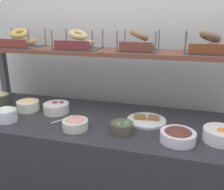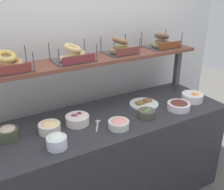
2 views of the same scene
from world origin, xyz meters
TOP-DOWN VIEW (x-y plane):
  - back_wall at (0.00, 0.55)m, footprint 3.15×0.06m
  - deli_counter at (0.00, 0.00)m, footprint 1.95×0.70m
  - shelf_riser_right at (0.92, 0.27)m, footprint 0.05×0.05m
  - upper_shelf at (0.00, 0.27)m, footprint 1.91×0.32m
  - bowl_tuna_salad at (-0.80, 0.07)m, footprint 0.14×0.14m
  - bowl_beet_salad at (-0.31, 0.03)m, footprint 0.18×0.18m
  - bowl_cream_cheese at (-0.55, -0.20)m, footprint 0.14×0.14m
  - bowl_chocolate_spread at (0.54, -0.17)m, footprint 0.19×0.19m
  - bowl_veggie_mix at (0.22, -0.15)m, footprint 0.13×0.13m
  - bowl_fruit_salad at (0.77, -0.11)m, footprint 0.19×0.19m
  - bowl_lox_spread at (-0.06, -0.18)m, footprint 0.16×0.16m
  - bowl_egg_salad at (-0.53, 0.02)m, footprint 0.16×0.16m
  - serving_plate_white at (0.34, 0.05)m, footprint 0.26×0.26m
  - serving_spoon_near_plate at (-0.18, -0.06)m, footprint 0.11×0.16m
  - bagel_basket_sesame at (-0.71, 0.26)m, footprint 0.33×0.26m
  - bagel_basket_plain at (-0.22, 0.26)m, footprint 0.32×0.24m
  - bagel_basket_everything at (0.23, 0.29)m, footprint 0.28×0.25m
  - bagel_basket_poppy at (0.69, 0.29)m, footprint 0.31×0.25m

SIDE VIEW (x-z plane):
  - deli_counter at x=0.00m, z-range 0.00..0.85m
  - serving_spoon_near_plate at x=-0.18m, z-range 0.85..0.86m
  - serving_plate_white at x=0.34m, z-range 0.84..0.88m
  - bowl_veggie_mix at x=0.22m, z-range 0.85..0.92m
  - bowl_lox_spread at x=-0.06m, z-range 0.85..0.92m
  - bowl_chocolate_spread at x=0.54m, z-range 0.85..0.92m
  - bowl_beet_salad at x=-0.31m, z-range 0.85..0.93m
  - bowl_fruit_salad at x=0.77m, z-range 0.84..0.93m
  - bowl_egg_salad at x=-0.53m, z-range 0.85..0.94m
  - bowl_cream_cheese at x=-0.55m, z-range 0.85..0.95m
  - bowl_tuna_salad at x=-0.80m, z-range 0.85..0.95m
  - shelf_riser_right at x=0.92m, z-range 0.85..1.25m
  - back_wall at x=0.00m, z-range 0.00..2.40m
  - upper_shelf at x=0.00m, z-range 1.25..1.28m
  - bagel_basket_plain at x=-0.22m, z-range 1.25..1.40m
  - bagel_basket_sesame at x=-0.71m, z-range 1.25..1.40m
  - bagel_basket_poppy at x=0.69m, z-range 1.25..1.40m
  - bagel_basket_everything at x=0.23m, z-range 1.25..1.41m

